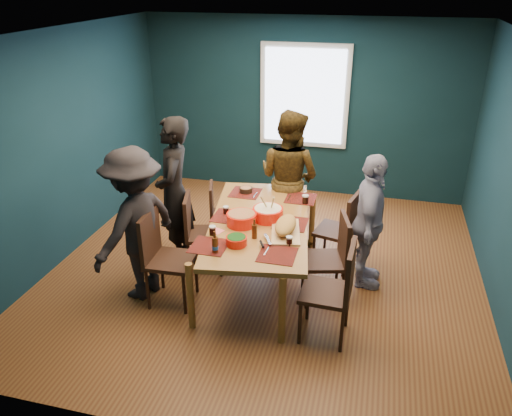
{
  "coord_description": "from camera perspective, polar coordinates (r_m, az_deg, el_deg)",
  "views": [
    {
      "loc": [
        1.14,
        -5.02,
        3.25
      ],
      "look_at": [
        -0.05,
        -0.32,
        0.95
      ],
      "focal_mm": 35.0,
      "sensor_mm": 36.0,
      "label": 1
    }
  ],
  "objects": [
    {
      "name": "napkin_c",
      "position": [
        4.79,
        1.76,
        -5.42
      ],
      "size": [
        0.14,
        0.14,
        0.0
      ],
      "primitive_type": "cube",
      "rotation": [
        0.0,
        0.0,
        0.2
      ],
      "color": "#F2666D",
      "rests_on": "dining_table"
    },
    {
      "name": "room",
      "position": [
        5.72,
        1.93,
        6.2
      ],
      "size": [
        5.01,
        5.01,
        2.71
      ],
      "color": "brown",
      "rests_on": "ground"
    },
    {
      "name": "chair_left_mid",
      "position": [
        5.86,
        -6.74,
        -2.21
      ],
      "size": [
        0.52,
        0.52,
        0.95
      ],
      "rotation": [
        0.0,
        0.0,
        0.26
      ],
      "color": "#321C10",
      "rests_on": "floor"
    },
    {
      "name": "beer_bottle_b",
      "position": [
        5.05,
        -0.18,
        -2.63
      ],
      "size": [
        0.05,
        0.05,
        0.21
      ],
      "color": "#421E0B",
      "rests_on": "dining_table"
    },
    {
      "name": "cola_glass_a",
      "position": [
        5.15,
        -4.99,
        -2.53
      ],
      "size": [
        0.07,
        0.07,
        0.1
      ],
      "color": "black",
      "rests_on": "dining_table"
    },
    {
      "name": "dining_table",
      "position": [
        5.48,
        0.38,
        -2.09
      ],
      "size": [
        1.36,
        2.23,
        0.79
      ],
      "rotation": [
        0.0,
        0.0,
        0.16
      ],
      "color": "olive",
      "rests_on": "floor"
    },
    {
      "name": "napkin_b",
      "position": [
        5.24,
        -4.49,
        -2.65
      ],
      "size": [
        0.16,
        0.16,
        0.0
      ],
      "primitive_type": "cube",
      "rotation": [
        0.0,
        0.0,
        -0.39
      ],
      "color": "#F2666D",
      "rests_on": "dining_table"
    },
    {
      "name": "person_far_left",
      "position": [
        5.93,
        -9.31,
        1.76
      ],
      "size": [
        0.59,
        0.75,
        1.81
      ],
      "primitive_type": "imported",
      "rotation": [
        0.0,
        0.0,
        4.98
      ],
      "color": "black",
      "rests_on": "floor"
    },
    {
      "name": "chair_right_near",
      "position": [
        4.77,
        9.21,
        -8.72
      ],
      "size": [
        0.48,
        0.48,
        1.03
      ],
      "rotation": [
        0.0,
        0.0,
        -0.04
      ],
      "color": "#321C10",
      "rests_on": "floor"
    },
    {
      "name": "person_right",
      "position": [
        5.58,
        12.8,
        -1.61
      ],
      "size": [
        0.41,
        0.92,
        1.55
      ],
      "primitive_type": "imported",
      "rotation": [
        0.0,
        0.0,
        1.6
      ],
      "color": "white",
      "rests_on": "floor"
    },
    {
      "name": "cola_glass_b",
      "position": [
        4.95,
        3.83,
        -3.72
      ],
      "size": [
        0.07,
        0.07,
        0.09
      ],
      "color": "black",
      "rests_on": "dining_table"
    },
    {
      "name": "chair_right_mid",
      "position": [
        5.34,
        8.79,
        -5.07
      ],
      "size": [
        0.54,
        0.54,
        0.98
      ],
      "rotation": [
        0.0,
        0.0,
        0.26
      ],
      "color": "#321C10",
      "rests_on": "floor"
    },
    {
      "name": "bowl_dumpling",
      "position": [
        5.44,
        1.37,
        -0.59
      ],
      "size": [
        0.33,
        0.33,
        0.31
      ],
      "color": "red",
      "rests_on": "dining_table"
    },
    {
      "name": "person_back",
      "position": [
        6.38,
        3.78,
        3.5
      ],
      "size": [
        1.05,
        0.95,
        1.75
      ],
      "primitive_type": "imported",
      "rotation": [
        0.0,
        0.0,
        2.73
      ],
      "color": "black",
      "rests_on": "floor"
    },
    {
      "name": "person_near_left",
      "position": [
        5.38,
        -13.6,
        -1.87
      ],
      "size": [
        0.95,
        1.24,
        1.69
      ],
      "primitive_type": "imported",
      "rotation": [
        0.0,
        0.0,
        4.38
      ],
      "color": "black",
      "rests_on": "floor"
    },
    {
      "name": "bowl_herbs",
      "position": [
        4.95,
        -2.25,
        -3.71
      ],
      "size": [
        0.21,
        0.21,
        0.09
      ],
      "color": "red",
      "rests_on": "dining_table"
    },
    {
      "name": "napkin_a",
      "position": [
        5.42,
        4.41,
        -1.61
      ],
      "size": [
        0.14,
        0.14,
        0.0
      ],
      "primitive_type": "cube",
      "rotation": [
        0.0,
        0.0,
        -0.02
      ],
      "color": "#F2666D",
      "rests_on": "dining_table"
    },
    {
      "name": "bowl_salad",
      "position": [
        5.33,
        -1.66,
        -1.21
      ],
      "size": [
        0.32,
        0.32,
        0.13
      ],
      "color": "red",
      "rests_on": "dining_table"
    },
    {
      "name": "beer_bottle_a",
      "position": [
        4.81,
        -4.7,
        -4.24
      ],
      "size": [
        0.06,
        0.06,
        0.23
      ],
      "color": "#421E0B",
      "rests_on": "dining_table"
    },
    {
      "name": "cutting_board",
      "position": [
        5.17,
        3.39,
        -2.14
      ],
      "size": [
        0.4,
        0.73,
        0.16
      ],
      "rotation": [
        0.0,
        0.0,
        0.2
      ],
      "color": "tan",
      "rests_on": "dining_table"
    },
    {
      "name": "small_bowl",
      "position": [
        6.12,
        -1.17,
        2.1
      ],
      "size": [
        0.16,
        0.16,
        0.07
      ],
      "color": "black",
      "rests_on": "dining_table"
    },
    {
      "name": "cola_glass_d",
      "position": [
        5.58,
        -3.46,
        -0.21
      ],
      "size": [
        0.07,
        0.07,
        0.09
      ],
      "color": "black",
      "rests_on": "dining_table"
    },
    {
      "name": "chair_left_far",
      "position": [
        6.44,
        -4.27,
        -0.15
      ],
      "size": [
        0.47,
        0.47,
        0.83
      ],
      "rotation": [
        0.0,
        0.0,
        0.29
      ],
      "color": "#321C10",
      "rests_on": "floor"
    },
    {
      "name": "cola_glass_c",
      "position": [
        5.84,
        5.67,
        1.03
      ],
      "size": [
        0.08,
        0.08,
        0.11
      ],
      "color": "black",
      "rests_on": "dining_table"
    },
    {
      "name": "chair_left_near",
      "position": [
        5.33,
        -10.79,
        -4.87
      ],
      "size": [
        0.49,
        0.49,
        1.04
      ],
      "rotation": [
        0.0,
        0.0,
        0.04
      ],
      "color": "#321C10",
      "rests_on": "floor"
    },
    {
      "name": "chair_right_far",
      "position": [
        5.92,
        9.97,
        -1.98
      ],
      "size": [
        0.53,
        0.53,
        0.97
      ],
      "rotation": [
        0.0,
        0.0,
        -0.24
      ],
      "color": "#321C10",
      "rests_on": "floor"
    }
  ]
}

